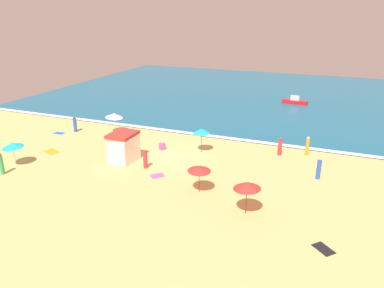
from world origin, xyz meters
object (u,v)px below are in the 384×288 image
Objects in this scene: beach_umbrella_0 at (12,145)px; beachgoer_2 at (307,146)px; beach_umbrella_3 at (199,169)px; beachgoer_4 at (280,147)px; beachgoer_0 at (1,164)px; small_boat_0 at (295,101)px; beach_umbrella_2 at (247,185)px; beachgoer_5 at (162,146)px; lifeguard_cabana at (123,147)px; beachgoer_3 at (319,169)px; beachgoer_6 at (75,125)px; beach_umbrella_1 at (114,115)px; beachgoer_1 at (145,159)px; beach_umbrella_4 at (201,131)px.

beachgoer_2 is at bearing 26.90° from beach_umbrella_0.
beachgoer_4 is at bearing 65.61° from beach_umbrella_3.
beachgoer_0 is 0.52× the size of small_boat_0.
beach_umbrella_2 is 2.77× the size of beachgoer_5.
beachgoer_3 is (15.86, 2.51, -0.45)m from lifeguard_cabana.
beachgoer_6 is (-23.81, -2.23, -0.06)m from beachgoer_2.
beach_umbrella_0 is 0.94× the size of beach_umbrella_1.
beachgoer_6 is at bearing 154.19° from beachgoer_1.
lifeguard_cabana is 1.13× the size of beach_umbrella_1.
beach_umbrella_2 is 1.00× the size of beach_umbrella_4.
beach_umbrella_2 is at bearing -21.00° from lifeguard_cabana.
beachgoer_3 is (3.98, 7.07, -1.16)m from beach_umbrella_2.
beach_umbrella_3 is 19.05m from beachgoer_6.
beachgoer_6 is at bearing 174.31° from beachgoer_3.
beachgoer_1 is 0.92× the size of beachgoer_2.
beachgoer_5 is 0.48× the size of beachgoer_6.
beachgoer_4 is at bearing 35.59° from beachgoer_1.
beach_umbrella_3 is at bearing -35.17° from beach_umbrella_1.
beach_umbrella_1 is 4.55m from beachgoer_6.
beachgoer_3 is (23.88, 6.74, -0.98)m from beach_umbrella_0.
lifeguard_cabana is 13.88m from beachgoer_4.
beachgoer_4 is 10.80m from beachgoer_5.
beachgoer_6 is (-17.29, 7.94, -1.01)m from beach_umbrella_3.
beach_umbrella_4 is at bearing 39.38° from lifeguard_cabana.
beach_umbrella_4 reaches higher than beachgoer_4.
lifeguard_cabana is 1.21× the size of beach_umbrella_0.
beach_umbrella_2 is 13.07m from beachgoer_5.
beachgoer_6 is at bearing 155.32° from beach_umbrella_3.
beach_umbrella_4 is 1.33× the size of beachgoer_6.
beachgoer_5 is 11.17m from beachgoer_6.
beachgoer_1 is at bearing 18.95° from beach_umbrella_0.
beach_umbrella_4 is at bearing 125.33° from beach_umbrella_2.
beach_umbrella_0 is at bearing -152.35° from beachgoer_4.
beachgoer_0 is at bearing -160.14° from beachgoer_3.
beach_umbrella_2 is 12.16m from beachgoer_2.
beachgoer_5 is at bearing -165.33° from beachgoer_4.
beachgoer_2 is at bearing 105.00° from beachgoer_3.
beach_umbrella_2 reaches higher than beachgoer_2.
beachgoer_0 is 23.39m from beachgoer_4.
beachgoer_4 is at bearing 0.47° from beach_umbrella_1.
beach_umbrella_0 is at bearing -147.10° from beach_umbrella_4.
beach_umbrella_0 is 0.61× the size of small_boat_0.
beachgoer_4 is 0.97× the size of beachgoer_6.
beachgoer_3 is (23.42, 8.46, -0.04)m from beachgoer_0.
beach_umbrella_0 is 16.06m from beach_umbrella_4.
beachgoer_6 reaches higher than beachgoer_4.
beach_umbrella_4 is (-2.60, 7.43, 0.21)m from beach_umbrella_3.
beachgoer_0 is (-13.02, -10.44, -1.15)m from beach_umbrella_4.
lifeguard_cabana reaches higher than beach_umbrella_3.
beachgoer_5 is at bearing -20.69° from beach_umbrella_1.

